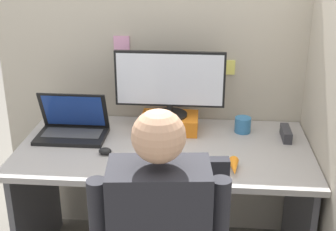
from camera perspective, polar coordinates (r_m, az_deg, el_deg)
name	(u,v)px	position (r m, az deg, el deg)	size (l,w,h in m)	color
cubicle_panel_back	(171,102)	(2.76, 0.35, 1.69)	(2.00, 0.05, 1.69)	#B7AD99
cubicle_panel_right	(324,142)	(2.37, 18.44, -3.05)	(0.04, 1.43, 1.69)	#B7AD99
desk	(165,178)	(2.50, -0.42, -7.58)	(1.50, 0.78, 0.75)	#9E9993
paper_box	(170,123)	(2.59, 0.20, -0.90)	(0.31, 0.20, 0.09)	orange
monitor	(170,82)	(2.51, 0.21, 4.05)	(0.59, 0.19, 0.36)	black
laptop	(72,128)	(2.56, -11.58, -1.51)	(0.37, 0.24, 0.24)	black
mouse	(105,151)	(2.35, -7.68, -4.33)	(0.06, 0.05, 0.03)	black
stapler	(286,134)	(2.57, 14.18, -2.14)	(0.04, 0.16, 0.06)	#2D2D33
carrot_toy	(234,167)	(2.19, 8.07, -6.23)	(0.05, 0.16, 0.05)	orange
coffee_mug	(243,125)	(2.60, 9.10, -1.13)	(0.09, 0.09, 0.08)	teal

